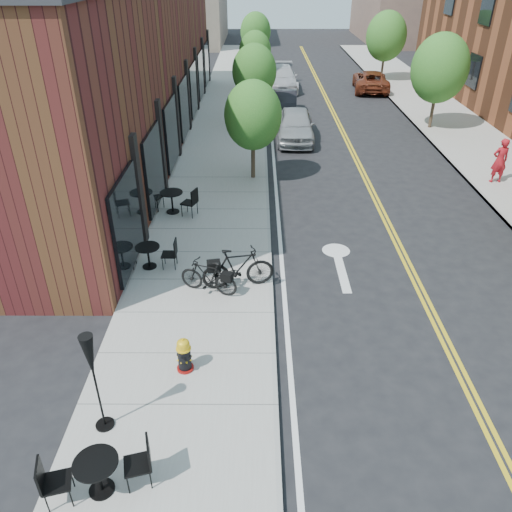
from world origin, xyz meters
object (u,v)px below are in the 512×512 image
object	(u,v)px
bistro_set_a	(98,472)
patio_umbrella	(91,364)
fire_hydrant	(184,355)
bicycle_right	(238,268)
parked_car_b	(285,103)
bicycle_left	(208,277)
parked_car_c	(281,78)
parked_car_far	(371,81)
parked_car_a	(296,125)
pedestrian	(500,161)
bistro_set_c	(172,199)
bistro_set_b	(148,254)

from	to	relation	value
bistro_set_a	patio_umbrella	size ratio (longest dim) A/B	0.80
fire_hydrant	bicycle_right	distance (m)	3.33
parked_car_b	fire_hydrant	bearing A→B (deg)	-94.59
bicycle_left	bistro_set_a	distance (m)	5.89
bicycle_right	parked_car_c	distance (m)	24.28
parked_car_far	parked_car_a	bearing A→B (deg)	67.97
bicycle_right	parked_car_a	xyz separation A→B (m)	(2.36, 13.02, 0.05)
bicycle_right	bicycle_left	bearing A→B (deg)	98.41
bistro_set_a	parked_car_a	size ratio (longest dim) A/B	0.40
bicycle_left	parked_car_far	size ratio (longest dim) A/B	0.34
bicycle_left	pedestrian	bearing A→B (deg)	145.47
bicycle_right	pedestrian	distance (m)	12.35
bicycle_left	bistro_set_a	size ratio (longest dim) A/B	0.92
patio_umbrella	parked_car_a	bearing A→B (deg)	75.03
parked_car_b	parked_car_far	size ratio (longest dim) A/B	0.83
bicycle_right	bistro_set_a	world-z (taller)	bicycle_right
bistro_set_c	patio_umbrella	bearing A→B (deg)	-68.19
fire_hydrant	parked_car_c	world-z (taller)	parked_car_c
parked_car_c	pedestrian	size ratio (longest dim) A/B	2.95
parked_car_a	pedestrian	size ratio (longest dim) A/B	2.49
parked_car_b	bicycle_right	bearing A→B (deg)	-92.78
parked_car_a	parked_car_c	size ratio (longest dim) A/B	0.84
parked_car_far	bicycle_left	bearing A→B (deg)	75.82
fire_hydrant	patio_umbrella	bearing A→B (deg)	-111.52
patio_umbrella	bistro_set_b	bearing A→B (deg)	92.15
bistro_set_a	parked_car_c	bearing A→B (deg)	66.98
bistro_set_c	pedestrian	distance (m)	12.66
bistro_set_a	parked_car_c	world-z (taller)	parked_car_c
patio_umbrella	pedestrian	xyz separation A→B (m)	(12.27, 12.06, -0.68)
parked_car_b	parked_car_c	bearing A→B (deg)	93.16
bistro_set_b	parked_car_a	bearing A→B (deg)	67.98
bistro_set_a	bistro_set_b	bearing A→B (deg)	79.06
patio_umbrella	pedestrian	bearing A→B (deg)	44.48
bistro_set_b	bicycle_left	bearing A→B (deg)	-34.32
bicycle_left	bicycle_right	size ratio (longest dim) A/B	0.83
parked_car_a	pedestrian	bearing A→B (deg)	-34.34
bistro_set_b	bistro_set_c	bearing A→B (deg)	88.07
bistro_set_a	parked_car_c	distance (m)	30.49
bistro_set_b	parked_car_b	size ratio (longest dim) A/B	0.41
parked_car_b	pedestrian	xyz separation A→B (m)	(7.87, -10.31, 0.35)
patio_umbrella	parked_car_c	world-z (taller)	patio_umbrella
parked_car_c	parked_car_a	bearing A→B (deg)	-89.45
parked_car_c	parked_car_far	xyz separation A→B (m)	(6.02, -0.38, -0.09)
parked_car_a	parked_car_c	distance (m)	11.17
fire_hydrant	bistro_set_c	world-z (taller)	bistro_set_c
fire_hydrant	parked_car_far	world-z (taller)	parked_car_far
bicycle_right	pedestrian	world-z (taller)	pedestrian
bicycle_left	bistro_set_a	xyz separation A→B (m)	(-1.30, -5.74, -0.02)
bicycle_right	parked_car_far	world-z (taller)	parked_car_far
bistro_set_b	bistro_set_c	world-z (taller)	bistro_set_c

